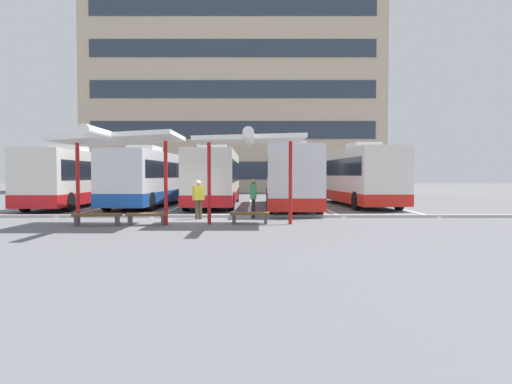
% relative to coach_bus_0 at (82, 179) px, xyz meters
% --- Properties ---
extents(ground_plane, '(160.00, 160.00, 0.00)m').
position_rel_coach_bus_0_xyz_m(ground_plane, '(8.29, -8.34, -1.66)').
color(ground_plane, slate).
extents(terminal_building, '(33.05, 13.39, 24.36)m').
position_rel_coach_bus_0_xyz_m(terminal_building, '(8.32, 27.06, 9.15)').
color(terminal_building, '#C6B293').
rests_on(terminal_building, ground).
extents(coach_bus_0, '(2.66, 12.35, 3.56)m').
position_rel_coach_bus_0_xyz_m(coach_bus_0, '(0.00, 0.00, 0.00)').
color(coach_bus_0, silver).
rests_on(coach_bus_0, ground).
extents(coach_bus_1, '(3.26, 12.20, 3.57)m').
position_rel_coach_bus_0_xyz_m(coach_bus_1, '(4.35, 0.31, -0.00)').
color(coach_bus_1, silver).
rests_on(coach_bus_1, ground).
extents(coach_bus_2, '(2.78, 11.15, 3.62)m').
position_rel_coach_bus_0_xyz_m(coach_bus_2, '(8.22, 0.10, 0.04)').
color(coach_bus_2, silver).
rests_on(coach_bus_2, ground).
extents(coach_bus_3, '(2.85, 12.59, 3.62)m').
position_rel_coach_bus_0_xyz_m(coach_bus_3, '(12.67, -1.79, 0.04)').
color(coach_bus_3, silver).
rests_on(coach_bus_3, ground).
extents(coach_bus_4, '(3.37, 11.25, 3.76)m').
position_rel_coach_bus_0_xyz_m(coach_bus_4, '(17.01, 0.49, 0.11)').
color(coach_bus_4, silver).
rests_on(coach_bus_4, ground).
extents(lane_stripe_0, '(0.16, 14.00, 0.01)m').
position_rel_coach_bus_0_xyz_m(lane_stripe_0, '(-2.24, -0.85, -1.66)').
color(lane_stripe_0, white).
rests_on(lane_stripe_0, ground).
extents(lane_stripe_1, '(0.16, 14.00, 0.01)m').
position_rel_coach_bus_0_xyz_m(lane_stripe_1, '(1.97, -0.85, -1.66)').
color(lane_stripe_1, white).
rests_on(lane_stripe_1, ground).
extents(lane_stripe_2, '(0.16, 14.00, 0.01)m').
position_rel_coach_bus_0_xyz_m(lane_stripe_2, '(6.19, -0.85, -1.66)').
color(lane_stripe_2, white).
rests_on(lane_stripe_2, ground).
extents(lane_stripe_3, '(0.16, 14.00, 0.01)m').
position_rel_coach_bus_0_xyz_m(lane_stripe_3, '(10.40, -0.85, -1.66)').
color(lane_stripe_3, white).
rests_on(lane_stripe_3, ground).
extents(lane_stripe_4, '(0.16, 14.00, 0.01)m').
position_rel_coach_bus_0_xyz_m(lane_stripe_4, '(14.61, -0.85, -1.66)').
color(lane_stripe_4, white).
rests_on(lane_stripe_4, ground).
extents(lane_stripe_5, '(0.16, 14.00, 0.01)m').
position_rel_coach_bus_0_xyz_m(lane_stripe_5, '(18.83, -0.85, -1.66)').
color(lane_stripe_5, white).
rests_on(lane_stripe_5, ground).
extents(waiting_shelter_0, '(4.30, 5.34, 3.43)m').
position_rel_coach_bus_0_xyz_m(waiting_shelter_0, '(5.74, -10.91, 1.50)').
color(waiting_shelter_0, red).
rests_on(waiting_shelter_0, ground).
extents(bench_0, '(1.80, 0.57, 0.45)m').
position_rel_coach_bus_0_xyz_m(bench_0, '(4.84, -10.73, -1.32)').
color(bench_0, brown).
rests_on(bench_0, ground).
extents(bench_1, '(1.55, 0.52, 0.45)m').
position_rel_coach_bus_0_xyz_m(bench_1, '(6.64, -10.55, -1.33)').
color(bench_1, brown).
rests_on(bench_1, ground).
extents(waiting_shelter_1, '(4.11, 4.58, 3.39)m').
position_rel_coach_bus_0_xyz_m(waiting_shelter_1, '(10.52, -10.56, 1.48)').
color(waiting_shelter_1, red).
rests_on(waiting_shelter_1, ground).
extents(bench_2, '(1.53, 0.45, 0.45)m').
position_rel_coach_bus_0_xyz_m(bench_2, '(10.52, -10.14, -1.33)').
color(bench_2, brown).
rests_on(bench_2, ground).
extents(platform_kerb, '(44.00, 0.24, 0.12)m').
position_rel_coach_bus_0_xyz_m(platform_kerb, '(8.29, -7.56, -1.60)').
color(platform_kerb, '#ADADA8').
rests_on(platform_kerb, ground).
extents(waiting_passenger_0, '(0.52, 0.46, 1.65)m').
position_rel_coach_bus_0_xyz_m(waiting_passenger_0, '(8.31, -8.37, -0.71)').
color(waiting_passenger_0, brown).
rests_on(waiting_passenger_0, ground).
extents(waiting_passenger_1, '(0.27, 0.52, 1.73)m').
position_rel_coach_bus_0_xyz_m(waiting_passenger_1, '(10.64, -7.95, -0.66)').
color(waiting_passenger_1, black).
rests_on(waiting_passenger_1, ground).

